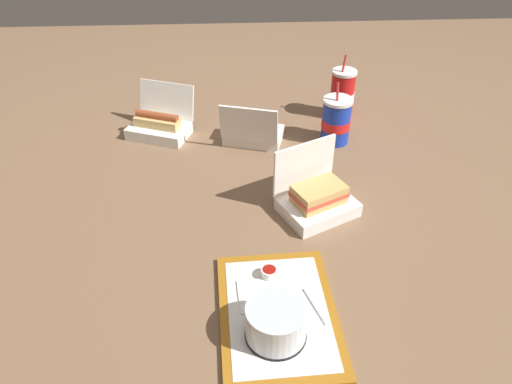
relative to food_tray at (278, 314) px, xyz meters
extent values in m
plane|color=brown|center=(-0.39, -0.03, -0.01)|extent=(3.20, 3.20, 0.00)
cube|color=#A56619|center=(0.00, 0.00, 0.00)|extent=(0.38, 0.28, 0.01)
cube|color=white|center=(0.00, 0.00, 0.01)|extent=(0.33, 0.23, 0.00)
cylinder|color=black|center=(0.06, -0.01, 0.01)|extent=(0.13, 0.13, 0.01)
cylinder|color=#512D19|center=(0.06, -0.01, 0.04)|extent=(0.10, 0.10, 0.06)
cylinder|color=silver|center=(0.06, -0.01, 0.05)|extent=(0.13, 0.13, 0.08)
cylinder|color=white|center=(-0.11, -0.01, 0.02)|extent=(0.04, 0.04, 0.02)
cylinder|color=#9E140F|center=(-0.11, -0.01, 0.03)|extent=(0.03, 0.03, 0.01)
cube|color=white|center=(-0.05, -0.04, 0.01)|extent=(0.11, 0.11, 0.00)
cube|color=white|center=(-0.01, 0.09, 0.01)|extent=(0.11, 0.05, 0.00)
cube|color=white|center=(-0.81, -0.35, 0.01)|extent=(0.19, 0.23, 0.04)
cube|color=white|center=(-0.88, -0.32, 0.09)|extent=(0.11, 0.20, 0.12)
cube|color=#DBB770|center=(-0.81, -0.35, 0.05)|extent=(0.11, 0.17, 0.03)
cylinder|color=#9E4728|center=(-0.81, -0.35, 0.07)|extent=(0.08, 0.15, 0.03)
cylinder|color=yellow|center=(-0.81, -0.35, 0.08)|extent=(0.05, 0.13, 0.01)
cube|color=white|center=(-0.76, -0.02, 0.01)|extent=(0.17, 0.22, 0.04)
cube|color=white|center=(-0.69, -0.04, 0.10)|extent=(0.07, 0.19, 0.12)
cube|color=#DBB770|center=(-0.76, -0.02, 0.04)|extent=(0.11, 0.15, 0.02)
cube|color=#D64C38|center=(-0.76, -0.02, 0.06)|extent=(0.11, 0.15, 0.01)
cube|color=#DBB770|center=(-0.76, -0.02, 0.08)|extent=(0.11, 0.15, 0.02)
cube|color=white|center=(-0.36, 0.14, 0.01)|extent=(0.22, 0.24, 0.04)
cube|color=white|center=(-0.43, 0.11, 0.11)|extent=(0.10, 0.18, 0.15)
cube|color=tan|center=(-0.36, 0.14, 0.04)|extent=(0.14, 0.16, 0.02)
cube|color=#D64C38|center=(-0.36, 0.14, 0.06)|extent=(0.15, 0.17, 0.01)
cube|color=tan|center=(-0.36, 0.14, 0.08)|extent=(0.14, 0.16, 0.02)
cylinder|color=#1938B7|center=(-0.74, 0.26, 0.07)|extent=(0.09, 0.09, 0.15)
cylinder|color=red|center=(-0.74, 0.26, 0.06)|extent=(0.10, 0.10, 0.03)
cylinder|color=white|center=(-0.74, 0.26, 0.15)|extent=(0.10, 0.10, 0.01)
cylinder|color=red|center=(-0.73, 0.25, 0.18)|extent=(0.01, 0.01, 0.06)
cylinder|color=red|center=(-0.92, 0.31, 0.08)|extent=(0.08, 0.08, 0.17)
cylinder|color=white|center=(-0.92, 0.31, 0.07)|extent=(0.09, 0.09, 0.04)
cylinder|color=white|center=(-0.92, 0.31, 0.17)|extent=(0.09, 0.09, 0.01)
cylinder|color=red|center=(-0.92, 0.31, 0.20)|extent=(0.01, 0.02, 0.06)
camera|label=1|loc=(0.72, -0.09, 0.89)|focal=35.00mm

